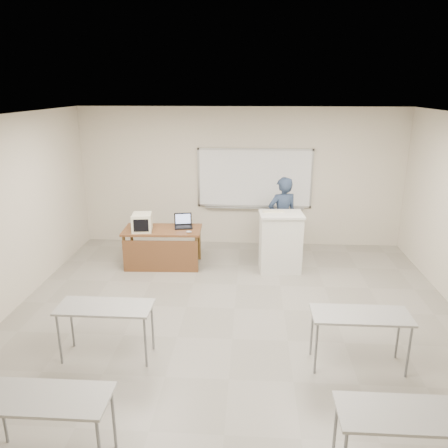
# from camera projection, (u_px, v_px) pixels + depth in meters

# --- Properties ---
(floor) EXTENTS (7.00, 8.00, 0.01)m
(floor) POSITION_uv_depth(u_px,v_px,m) (232.00, 339.00, 6.13)
(floor) COLOR gray
(floor) RESTS_ON ground
(whiteboard) EXTENTS (2.48, 0.10, 1.31)m
(whiteboard) POSITION_uv_depth(u_px,v_px,m) (255.00, 179.00, 9.44)
(whiteboard) COLOR white
(whiteboard) RESTS_ON floor
(student_desks) EXTENTS (4.40, 2.20, 0.73)m
(student_desks) POSITION_uv_depth(u_px,v_px,m) (227.00, 354.00, 4.64)
(student_desks) COLOR gray
(student_desks) RESTS_ON floor
(instructor_desk) EXTENTS (1.50, 0.75, 0.75)m
(instructor_desk) POSITION_uv_depth(u_px,v_px,m) (162.00, 240.00, 8.42)
(instructor_desk) COLOR brown
(instructor_desk) RESTS_ON floor
(podium) EXTENTS (0.80, 0.59, 1.14)m
(podium) POSITION_uv_depth(u_px,v_px,m) (280.00, 242.00, 8.29)
(podium) COLOR silver
(podium) RESTS_ON floor
(crt_monitor) EXTENTS (0.37, 0.42, 0.35)m
(crt_monitor) POSITION_uv_depth(u_px,v_px,m) (142.00, 222.00, 8.32)
(crt_monitor) COLOR #EDE7C5
(crt_monitor) RESTS_ON instructor_desk
(laptop) EXTENTS (0.34, 0.32, 0.25)m
(laptop) POSITION_uv_depth(u_px,v_px,m) (184.00, 224.00, 8.57)
(laptop) COLOR black
(laptop) RESTS_ON instructor_desk
(mouse) EXTENTS (0.12, 0.10, 0.04)m
(mouse) POSITION_uv_depth(u_px,v_px,m) (189.00, 232.00, 8.24)
(mouse) COLOR #B0B1B8
(mouse) RESTS_ON instructor_desk
(keyboard) EXTENTS (0.41, 0.18, 0.02)m
(keyboard) POSITION_uv_depth(u_px,v_px,m) (273.00, 211.00, 8.20)
(keyboard) COLOR #EDE7C5
(keyboard) RESTS_ON podium
(presenter) EXTENTS (0.73, 0.61, 1.70)m
(presenter) POSITION_uv_depth(u_px,v_px,m) (282.00, 218.00, 8.80)
(presenter) COLOR black
(presenter) RESTS_ON floor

